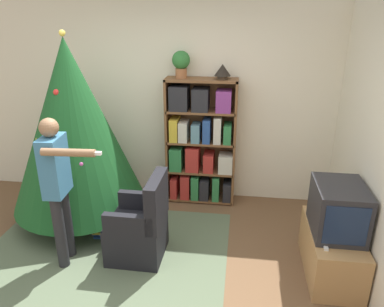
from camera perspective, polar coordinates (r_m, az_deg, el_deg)
ground_plane at (r=3.74m, az=-8.10°, el=-20.24°), size 14.00×14.00×0.00m
wall_back at (r=5.00m, az=-2.45°, el=7.81°), size 8.00×0.10×2.60m
area_rug at (r=4.23m, az=-13.35°, el=-15.01°), size 2.61×2.09×0.01m
bookshelf at (r=4.87m, az=1.17°, el=1.49°), size 0.90×0.30×1.66m
tv_stand at (r=4.03m, az=20.46°, el=-13.84°), size 0.47×0.94×0.48m
television at (r=3.78m, az=21.40°, el=-7.90°), size 0.45×0.60×0.48m
game_remote at (r=3.63m, az=19.64°, el=-13.14°), size 0.04×0.12×0.02m
christmas_tree at (r=4.52m, az=-17.64°, el=4.06°), size 1.57×1.57×2.26m
armchair at (r=4.01m, az=-7.88°, el=-11.27°), size 0.58×0.57×0.92m
standing_person at (r=3.83m, az=-19.79°, el=-4.04°), size 0.65×0.47×1.54m
potted_plant at (r=4.66m, az=-1.68°, el=13.72°), size 0.22×0.22×0.33m
table_lamp at (r=4.62m, az=4.67°, el=12.48°), size 0.20×0.20×0.18m
book_pile_near_tree at (r=4.55m, az=-13.73°, el=-11.40°), size 0.23×0.17×0.11m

